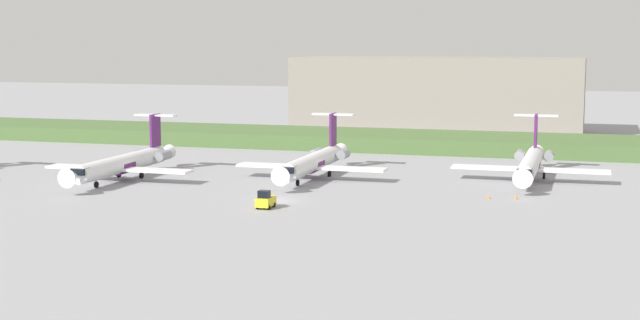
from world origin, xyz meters
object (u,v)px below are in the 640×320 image
object	(u,v)px
regional_jet_third	(314,161)
safety_cone_mid_marker	(516,197)
safety_cone_front_marker	(489,197)
baggage_tug	(265,200)
regional_jet_fourth	(531,163)
regional_jet_second	(124,163)

from	to	relation	value
regional_jet_third	safety_cone_mid_marker	bearing A→B (deg)	-18.81
safety_cone_front_marker	baggage_tug	bearing A→B (deg)	-150.33
regional_jet_fourth	baggage_tug	size ratio (longest dim) A/B	9.69
regional_jet_fourth	safety_cone_front_marker	world-z (taller)	regional_jet_fourth
regional_jet_third	safety_cone_mid_marker	distance (m)	32.67
regional_jet_fourth	regional_jet_third	bearing A→B (deg)	-167.23
regional_jet_third	baggage_tug	bearing A→B (deg)	-86.43
regional_jet_third	safety_cone_front_marker	distance (m)	29.66
regional_jet_second	safety_cone_front_marker	bearing A→B (deg)	-1.45
regional_jet_fourth	safety_cone_front_marker	size ratio (longest dim) A/B	56.36
baggage_tug	safety_cone_mid_marker	bearing A→B (deg)	27.69
safety_cone_front_marker	regional_jet_second	bearing A→B (deg)	178.55
regional_jet_third	safety_cone_mid_marker	size ratio (longest dim) A/B	56.36
safety_cone_mid_marker	safety_cone_front_marker	bearing A→B (deg)	-169.24
regional_jet_second	regional_jet_third	world-z (taller)	same
regional_jet_fourth	safety_cone_mid_marker	size ratio (longest dim) A/B	56.36
regional_jet_fourth	safety_cone_mid_marker	distance (m)	17.79
regional_jet_second	safety_cone_front_marker	distance (m)	54.10
baggage_tug	regional_jet_second	bearing A→B (deg)	150.39
regional_jet_fourth	baggage_tug	distance (m)	44.51
regional_jet_second	safety_cone_mid_marker	size ratio (longest dim) A/B	56.36
regional_jet_second	regional_jet_third	xyz separation A→B (m)	(26.64, 9.79, 0.00)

